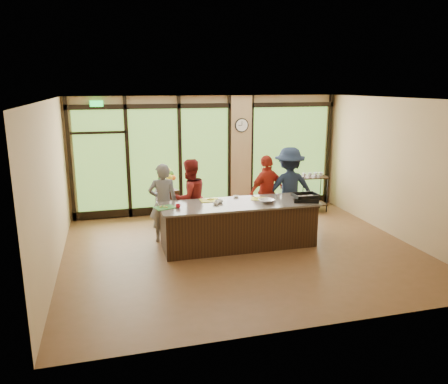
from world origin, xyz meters
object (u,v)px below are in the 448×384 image
island_base (238,225)px  cook_right (289,188)px  cook_left (163,203)px  roasting_pan (306,199)px  flower_stand (168,207)px  bar_cart (312,188)px

island_base → cook_right: bearing=29.0°
cook_left → roasting_pan: 2.97m
island_base → cook_left: bearing=154.9°
island_base → flower_stand: size_ratio=3.61×
cook_left → flower_stand: size_ratio=1.96×
cook_left → bar_cart: (4.06, 1.28, -0.22)m
island_base → bar_cart: (2.61, 1.95, 0.18)m
flower_stand → bar_cart: 3.84m
roasting_pan → bar_cart: size_ratio=0.48×
cook_left → cook_right: size_ratio=0.89×
island_base → roasting_pan: bearing=-9.2°
cook_left → roasting_pan: (2.83, -0.90, 0.12)m
roasting_pan → cook_right: bearing=105.1°
cook_right → roasting_pan: (-0.07, -1.03, 0.02)m
island_base → roasting_pan: roasting_pan is taller
cook_left → cook_right: (2.90, 0.13, 0.10)m
roasting_pan → cook_left: bearing=-178.8°
island_base → bar_cart: size_ratio=2.98×
bar_cart → cook_left: bearing=-158.2°
cook_right → flower_stand: size_ratio=2.21×
cook_right → bar_cart: cook_right is taller
island_base → roasting_pan: 1.50m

